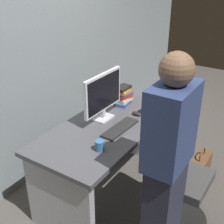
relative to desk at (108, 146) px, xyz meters
The scene contains 12 objects.
ground_plane 0.52m from the desk, ahead, with size 9.00×9.00×0.00m, color #4C4742.
wall_back 1.29m from the desk, 90.00° to the left, with size 6.40×0.10×3.00m, color gray.
desk is the anchor object (origin of this frame).
office_chair 0.71m from the desk, 90.43° to the right, with size 0.52×0.52×0.94m.
person_at_desk 0.91m from the desk, 116.96° to the right, with size 0.40×0.24×1.64m.
monitor 0.50m from the desk, 50.14° to the left, with size 0.54×0.14×0.46m.
keyboard 0.27m from the desk, 88.48° to the right, with size 0.43×0.13×0.02m, color #262626.
mouse 0.43m from the desk, 21.51° to the right, with size 0.06×0.10×0.03m, color black.
cup_near_keyboard 0.49m from the desk, 154.96° to the right, with size 0.07×0.07×0.09m, color #3372B2.
book_stack 0.58m from the desk, 14.07° to the left, with size 0.22×0.17×0.20m.
cell_phone 0.51m from the desk, 22.32° to the right, with size 0.07×0.14×0.01m, color black.
handbag 1.07m from the desk, 46.98° to the right, with size 0.34×0.14×0.38m.
Camera 1 is at (-2.03, -1.36, 2.10)m, focal length 48.49 mm.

